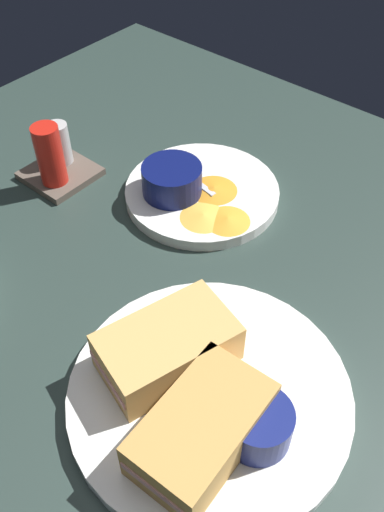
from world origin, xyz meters
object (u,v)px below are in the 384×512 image
(plate_sandwich_main, at_px, (210,394))
(sandwich_half_far, at_px, (202,429))
(spoon_by_dark_ramekin, at_px, (228,389))
(spoon_by_gravy_ramekin, at_px, (181,170))
(ramekin_light_gravy, at_px, (172,179))
(condiment_caddy, at_px, (56,159))
(plate_chips_companion, at_px, (202,193))
(sandwich_half_near, at_px, (168,347))
(ramekin_dark_sauce, at_px, (259,424))

(plate_sandwich_main, xyz_separation_m, sandwich_half_far, (-0.04, -0.03, 0.03))
(plate_sandwich_main, height_order, sandwich_half_far, sandwich_half_far)
(spoon_by_dark_ramekin, bearing_deg, spoon_by_gravy_ramekin, 48.39)
(ramekin_light_gravy, bearing_deg, sandwich_half_far, -134.14)
(plate_sandwich_main, distance_m, sandwich_half_far, 0.06)
(sandwich_half_far, bearing_deg, condiment_caddy, 66.34)
(ramekin_light_gravy, distance_m, condiment_caddy, 0.17)
(plate_sandwich_main, distance_m, condiment_caddy, 0.40)
(spoon_by_dark_ramekin, relative_size, plate_chips_companion, 0.47)
(sandwich_half_far, bearing_deg, plate_chips_companion, 39.37)
(spoon_by_dark_ramekin, bearing_deg, sandwich_half_near, 99.40)
(ramekin_dark_sauce, bearing_deg, condiment_caddy, 72.17)
(spoon_by_gravy_ramekin, xyz_separation_m, condiment_caddy, (-0.11, 0.13, 0.01))
(sandwich_half_near, relative_size, condiment_caddy, 1.55)
(sandwich_half_far, relative_size, ramekin_dark_sauce, 2.25)
(spoon_by_dark_ramekin, xyz_separation_m, ramekin_light_gravy, (0.19, 0.24, 0.02))
(sandwich_half_far, distance_m, plate_chips_companion, 0.36)
(sandwich_half_near, height_order, spoon_by_gravy_ramekin, sandwich_half_near)
(plate_chips_companion, xyz_separation_m, spoon_by_gravy_ramekin, (0.01, 0.04, 0.01))
(sandwich_half_far, relative_size, spoon_by_gravy_ramekin, 1.37)
(plate_sandwich_main, relative_size, condiment_caddy, 2.89)
(sandwich_half_near, height_order, ramekin_dark_sauce, sandwich_half_near)
(spoon_by_dark_ramekin, relative_size, spoon_by_gravy_ramekin, 0.98)
(plate_chips_companion, height_order, spoon_by_gravy_ramekin, spoon_by_gravy_ramekin)
(plate_sandwich_main, bearing_deg, spoon_by_dark_ramekin, -54.35)
(spoon_by_dark_ramekin, relative_size, condiment_caddy, 1.02)
(sandwich_half_far, distance_m, ramekin_light_gravy, 0.35)
(spoon_by_dark_ramekin, height_order, plate_chips_companion, spoon_by_dark_ramekin)
(plate_chips_companion, distance_m, spoon_by_gravy_ramekin, 0.05)
(ramekin_dark_sauce, relative_size, spoon_by_gravy_ramekin, 0.61)
(plate_chips_companion, relative_size, condiment_caddy, 2.18)
(ramekin_dark_sauce, height_order, spoon_by_dark_ramekin, ramekin_dark_sauce)
(sandwich_half_near, xyz_separation_m, ramekin_light_gravy, (0.20, 0.17, -0.00))
(plate_sandwich_main, relative_size, plate_chips_companion, 1.33)
(plate_sandwich_main, relative_size, sandwich_half_near, 1.87)
(ramekin_dark_sauce, height_order, spoon_by_gravy_ramekin, ramekin_dark_sauce)
(spoon_by_dark_ramekin, height_order, spoon_by_gravy_ramekin, same)
(sandwich_half_near, xyz_separation_m, sandwich_half_far, (-0.04, -0.08, 0.00))
(ramekin_dark_sauce, distance_m, ramekin_light_gravy, 0.35)
(spoon_by_gravy_ramekin, height_order, condiment_caddy, condiment_caddy)
(ramekin_light_gravy, xyz_separation_m, spoon_by_gravy_ramekin, (0.04, 0.02, -0.02))
(ramekin_dark_sauce, relative_size, ramekin_light_gravy, 0.77)
(sandwich_half_near, distance_m, sandwich_half_far, 0.09)
(plate_sandwich_main, xyz_separation_m, ramekin_dark_sauce, (-0.01, -0.06, 0.03))
(plate_sandwich_main, relative_size, spoon_by_gravy_ramekin, 2.76)
(sandwich_half_far, relative_size, condiment_caddy, 1.43)
(sandwich_half_near, distance_m, ramekin_light_gravy, 0.26)
(ramekin_dark_sauce, distance_m, spoon_by_gravy_ramekin, 0.39)
(sandwich_half_near, bearing_deg, condiment_caddy, 67.68)
(spoon_by_gravy_ramekin, distance_m, condiment_caddy, 0.17)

